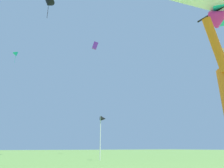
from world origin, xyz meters
The scene contains 4 objects.
distant_kite_black_high_right centered at (-0.49, 14.08, 13.00)m, with size 1.03×0.99×2.08m.
distant_kite_teal_mid_left centered at (-2.33, 31.32, 15.07)m, with size 1.29×1.23×1.97m.
distant_kite_purple_overhead_distant centered at (4.96, 15.85, 11.06)m, with size 0.69×0.76×0.92m.
marker_flag centered at (1.75, 7.21, 1.76)m, with size 0.30×0.24×2.03m.
Camera 1 is at (-2.50, -1.37, 0.54)m, focal length 31.24 mm.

